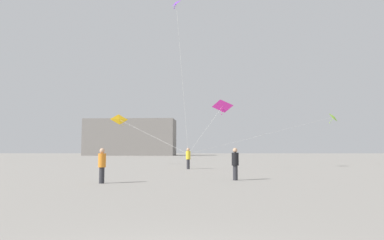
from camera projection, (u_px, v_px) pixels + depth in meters
The scene contains 8 objects.
person_in_yellow at pixel (188, 157), 30.08m from camera, with size 0.40×0.40×1.83m.
person_in_orange at pixel (102, 164), 17.38m from camera, with size 0.38×0.38×1.75m.
person_in_black at pixel (235, 162), 19.12m from camera, with size 0.39×0.39×1.77m.
kite_lime_diamond at pixel (332, 117), 38.35m from camera, with size 16.60×9.11×4.49m.
kite_magenta_delta at pixel (222, 107), 29.51m from camera, with size 3.77×1.54×4.46m.
kite_violet_diamond at pixel (176, 5), 28.98m from camera, with size 1.53×2.83×12.96m.
kite_amber_delta at pixel (120, 120), 38.81m from camera, with size 8.80×8.96×4.20m.
building_left_hall at pixel (131, 137), 99.02m from camera, with size 25.42×10.45×10.22m.
Camera 1 is at (0.52, -4.09, 1.68)m, focal length 32.48 mm.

